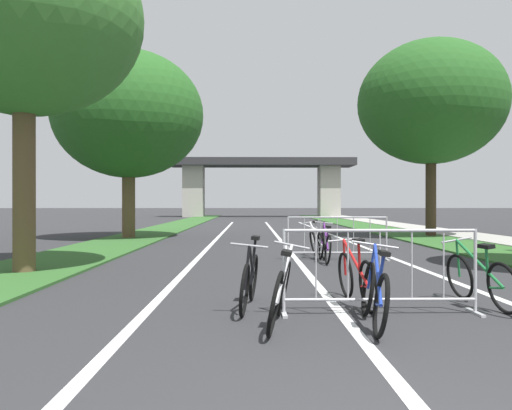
# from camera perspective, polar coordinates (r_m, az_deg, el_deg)

# --- Properties ---
(grass_verge_left) EXTENTS (2.44, 58.71, 0.05)m
(grass_verge_left) POSITION_cam_1_polar(r_m,az_deg,el_deg) (26.51, -10.44, -2.73)
(grass_verge_left) COLOR #2D5B26
(grass_verge_left) RESTS_ON ground
(grass_verge_right) EXTENTS (2.44, 58.71, 0.05)m
(grass_verge_right) POSITION_cam_1_polar(r_m,az_deg,el_deg) (26.98, 13.85, -2.68)
(grass_verge_right) COLOR #2D5B26
(grass_verge_right) RESTS_ON ground
(sidewalk_path_right) EXTENTS (2.15, 58.71, 0.08)m
(sidewalk_path_right) POSITION_cam_1_polar(r_m,az_deg,el_deg) (27.64, 18.47, -2.59)
(sidewalk_path_right) COLOR #9E9B93
(sidewalk_path_right) RESTS_ON ground
(lane_stripe_center) EXTENTS (0.14, 33.97, 0.01)m
(lane_stripe_center) POSITION_cam_1_polar(r_m,az_deg,el_deg) (19.13, 2.71, -3.91)
(lane_stripe_center) COLOR silver
(lane_stripe_center) RESTS_ON ground
(lane_stripe_right_lane) EXTENTS (0.14, 33.97, 0.01)m
(lane_stripe_right_lane) POSITION_cam_1_polar(r_m,az_deg,el_deg) (19.43, 9.89, -3.85)
(lane_stripe_right_lane) COLOR silver
(lane_stripe_right_lane) RESTS_ON ground
(lane_stripe_left_lane) EXTENTS (0.14, 33.97, 0.01)m
(lane_stripe_left_lane) POSITION_cam_1_polar(r_m,az_deg,el_deg) (19.15, -4.57, -3.90)
(lane_stripe_left_lane) COLOR silver
(lane_stripe_left_lane) RESTS_ON ground
(overpass_bridge) EXTENTS (18.83, 4.09, 5.95)m
(overpass_bridge) POSITION_cam_1_polar(r_m,az_deg,el_deg) (50.69, 0.63, 3.35)
(overpass_bridge) COLOR #2D2D30
(overpass_bridge) RESTS_ON ground
(tree_left_pine_near) EXTENTS (4.57, 4.57, 6.97)m
(tree_left_pine_near) POSITION_cam_1_polar(r_m,az_deg,el_deg) (11.20, -25.20, 19.13)
(tree_left_pine_near) COLOR brown
(tree_left_pine_near) RESTS_ON ground
(tree_left_maple_mid) EXTENTS (5.79, 5.79, 7.28)m
(tree_left_maple_mid) POSITION_cam_1_polar(r_m,az_deg,el_deg) (20.11, -14.49, 10.03)
(tree_left_maple_mid) COLOR brown
(tree_left_maple_mid) RESTS_ON ground
(tree_right_oak_mid) EXTENTS (5.93, 5.93, 8.02)m
(tree_right_oak_mid) POSITION_cam_1_polar(r_m,az_deg,el_deg) (21.84, 19.53, 11.05)
(tree_right_oak_mid) COLOR #3D2D1E
(tree_right_oak_mid) RESTS_ON ground
(crowd_barrier_nearest) EXTENTS (2.43, 0.46, 1.05)m
(crowd_barrier_nearest) POSITION_cam_1_polar(r_m,az_deg,el_deg) (6.31, 14.11, -7.48)
(crowd_barrier_nearest) COLOR #ADADB2
(crowd_barrier_nearest) RESTS_ON ground
(crowd_barrier_second) EXTENTS (2.44, 0.51, 1.05)m
(crowd_barrier_second) POSITION_cam_1_polar(r_m,az_deg,el_deg) (12.08, 9.35, -3.82)
(crowd_barrier_second) COLOR #ADADB2
(crowd_barrier_second) RESTS_ON ground
(bicycle_white_0) EXTENTS (0.53, 1.73, 0.95)m
(bicycle_white_0) POSITION_cam_1_polar(r_m,az_deg,el_deg) (12.57, 7.07, -4.36)
(bicycle_white_0) COLOR black
(bicycle_white_0) RESTS_ON ground
(bicycle_purple_1) EXTENTS (0.44, 1.73, 0.93)m
(bicycle_purple_1) POSITION_cam_1_polar(r_m,az_deg,el_deg) (11.66, 7.94, -4.71)
(bicycle_purple_1) COLOR black
(bicycle_purple_1) RESTS_ON ground
(bicycle_red_2) EXTENTS (0.46, 1.67, 0.91)m
(bicycle_red_2) POSITION_cam_1_polar(r_m,az_deg,el_deg) (6.82, 11.46, -8.20)
(bicycle_red_2) COLOR black
(bicycle_red_2) RESTS_ON ground
(bicycle_silver_3) EXTENTS (0.59, 1.65, 0.92)m
(bicycle_silver_3) POSITION_cam_1_polar(r_m,az_deg,el_deg) (5.56, 2.84, -10.02)
(bicycle_silver_3) COLOR black
(bicycle_silver_3) RESTS_ON ground
(bicycle_blue_4) EXTENTS (0.56, 1.67, 0.92)m
(bicycle_blue_4) POSITION_cam_1_polar(r_m,az_deg,el_deg) (5.71, 13.49, -9.89)
(bicycle_blue_4) COLOR black
(bicycle_blue_4) RESTS_ON ground
(bicycle_black_5) EXTENTS (0.46, 1.67, 0.93)m
(bicycle_black_5) POSITION_cam_1_polar(r_m,az_deg,el_deg) (6.50, -0.72, -8.65)
(bicycle_black_5) COLOR black
(bicycle_black_5) RESTS_ON ground
(bicycle_green_6) EXTENTS (0.54, 1.63, 0.90)m
(bicycle_green_6) POSITION_cam_1_polar(r_m,az_deg,el_deg) (7.23, 24.40, -7.80)
(bicycle_green_6) COLOR black
(bicycle_green_6) RESTS_ON ground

